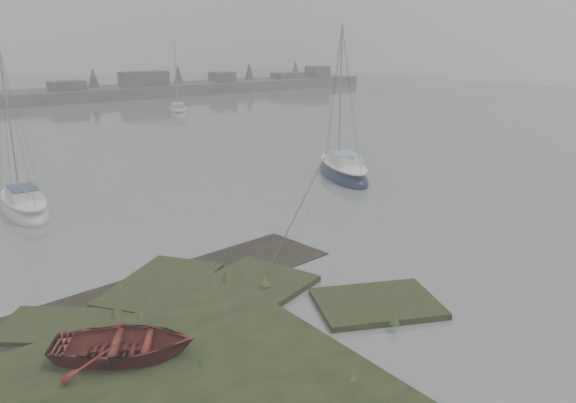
# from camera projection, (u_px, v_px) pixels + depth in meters

# --- Properties ---
(ground) EXTENTS (160.00, 160.00, 0.00)m
(ground) POSITION_uv_depth(u_px,v_px,m) (58.00, 150.00, 39.50)
(ground) COLOR slate
(ground) RESTS_ON ground
(far_shoreline) EXTENTS (60.00, 8.00, 4.15)m
(far_shoreline) POSITION_uv_depth(u_px,v_px,m) (188.00, 87.00, 79.22)
(far_shoreline) COLOR #4C4F51
(far_shoreline) RESTS_ON ground
(sailboat_main) EXTENTS (4.51, 6.62, 8.93)m
(sailboat_main) POSITION_uv_depth(u_px,v_px,m) (343.00, 172.00, 31.83)
(sailboat_main) COLOR #0C1735
(sailboat_main) RESTS_ON ground
(sailboat_white) EXTENTS (1.93, 5.50, 7.70)m
(sailboat_white) POSITION_uv_depth(u_px,v_px,m) (24.00, 207.00, 25.34)
(sailboat_white) COLOR silver
(sailboat_white) RESTS_ON ground
(sailboat_far_b) EXTENTS (4.11, 5.95, 8.04)m
(sailboat_far_b) POSITION_uv_depth(u_px,v_px,m) (178.00, 113.00, 56.96)
(sailboat_far_b) COLOR silver
(sailboat_far_b) RESTS_ON ground
(dinghy) EXTENTS (4.13, 3.84, 0.70)m
(dinghy) POSITION_uv_depth(u_px,v_px,m) (124.00, 344.00, 13.37)
(dinghy) COLOR maroon
(dinghy) RESTS_ON marsh_bank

